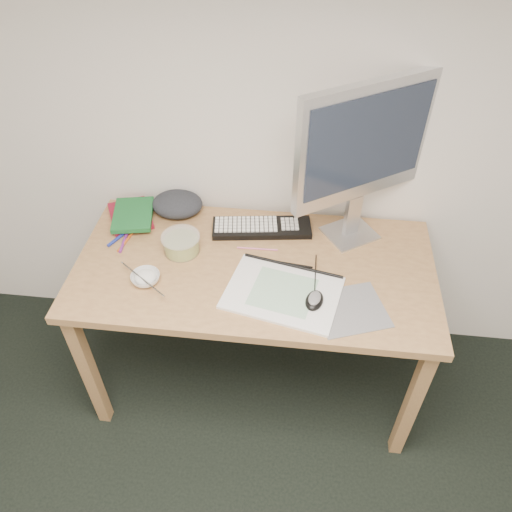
# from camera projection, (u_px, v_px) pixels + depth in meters

# --- Properties ---
(desk) EXTENTS (1.40, 0.70, 0.75)m
(desk) POSITION_uv_depth(u_px,v_px,m) (255.00, 280.00, 2.00)
(desk) COLOR tan
(desk) RESTS_ON ground
(mousepad) EXTENTS (0.30, 0.29, 0.00)m
(mousepad) POSITION_uv_depth(u_px,v_px,m) (350.00, 309.00, 1.77)
(mousepad) COLOR gray
(mousepad) RESTS_ON desk
(sketchpad) EXTENTS (0.46, 0.37, 0.01)m
(sketchpad) POSITION_uv_depth(u_px,v_px,m) (283.00, 293.00, 1.83)
(sketchpad) COLOR white
(sketchpad) RESTS_ON desk
(keyboard) EXTENTS (0.42, 0.19, 0.02)m
(keyboard) POSITION_uv_depth(u_px,v_px,m) (262.00, 228.00, 2.09)
(keyboard) COLOR black
(keyboard) RESTS_ON desk
(monitor) EXTENTS (0.49, 0.35, 0.66)m
(monitor) POSITION_uv_depth(u_px,v_px,m) (364.00, 147.00, 1.80)
(monitor) COLOR silver
(monitor) RESTS_ON desk
(mouse) EXTENTS (0.08, 0.11, 0.03)m
(mouse) POSITION_uv_depth(u_px,v_px,m) (315.00, 298.00, 1.78)
(mouse) COLOR black
(mouse) RESTS_ON sketchpad
(rice_bowl) EXTENTS (0.13, 0.13, 0.03)m
(rice_bowl) POSITION_uv_depth(u_px,v_px,m) (146.00, 278.00, 1.87)
(rice_bowl) COLOR white
(rice_bowl) RESTS_ON desk
(chopsticks) EXTENTS (0.21, 0.16, 0.02)m
(chopsticks) POSITION_uv_depth(u_px,v_px,m) (142.00, 279.00, 1.84)
(chopsticks) COLOR silver
(chopsticks) RESTS_ON rice_bowl
(fruit_tub) EXTENTS (0.19, 0.19, 0.08)m
(fruit_tub) POSITION_uv_depth(u_px,v_px,m) (181.00, 244.00, 1.98)
(fruit_tub) COLOR #F1C855
(fruit_tub) RESTS_ON desk
(book_red) EXTENTS (0.24, 0.27, 0.02)m
(book_red) POSITION_uv_depth(u_px,v_px,m) (130.00, 216.00, 2.15)
(book_red) COLOR maroon
(book_red) RESTS_ON desk
(book_green) EXTENTS (0.20, 0.25, 0.02)m
(book_green) POSITION_uv_depth(u_px,v_px,m) (133.00, 215.00, 2.12)
(book_green) COLOR #18622B
(book_green) RESTS_ON book_red
(cloth_lump) EXTENTS (0.21, 0.19, 0.08)m
(cloth_lump) POSITION_uv_depth(u_px,v_px,m) (177.00, 204.00, 2.17)
(cloth_lump) COLOR #24272C
(cloth_lump) RESTS_ON desk
(pencil_pink) EXTENTS (0.16, 0.01, 0.01)m
(pencil_pink) POSITION_uv_depth(u_px,v_px,m) (257.00, 249.00, 2.01)
(pencil_pink) COLOR pink
(pencil_pink) RESTS_ON desk
(pencil_tan) EXTENTS (0.17, 0.06, 0.01)m
(pencil_tan) POSITION_uv_depth(u_px,v_px,m) (272.00, 267.00, 1.93)
(pencil_tan) COLOR tan
(pencil_tan) RESTS_ON desk
(pencil_black) EXTENTS (0.19, 0.03, 0.01)m
(pencil_black) POSITION_uv_depth(u_px,v_px,m) (288.00, 263.00, 1.94)
(pencil_black) COLOR black
(pencil_black) RESTS_ON desk
(marker_blue) EXTENTS (0.08, 0.14, 0.01)m
(marker_blue) POSITION_uv_depth(u_px,v_px,m) (121.00, 236.00, 2.06)
(marker_blue) COLOR #1D2D9D
(marker_blue) RESTS_ON desk
(marker_orange) EXTENTS (0.03, 0.12, 0.01)m
(marker_orange) POSITION_uv_depth(u_px,v_px,m) (125.00, 242.00, 2.03)
(marker_orange) COLOR #D45618
(marker_orange) RESTS_ON desk
(marker_purple) EXTENTS (0.02, 0.14, 0.01)m
(marker_purple) POSITION_uv_depth(u_px,v_px,m) (124.00, 241.00, 2.04)
(marker_purple) COLOR #762486
(marker_purple) RESTS_ON desk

